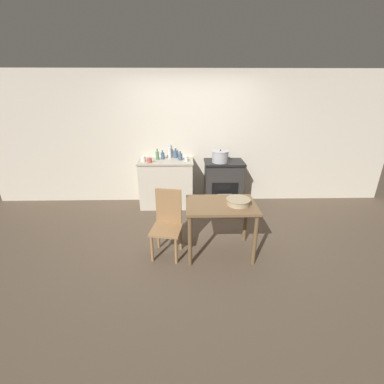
{
  "coord_description": "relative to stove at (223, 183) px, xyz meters",
  "views": [
    {
      "loc": [
        -0.09,
        -3.51,
        2.17
      ],
      "look_at": [
        0.0,
        0.45,
        0.6
      ],
      "focal_mm": 24.0,
      "sensor_mm": 36.0,
      "label": 1
    }
  ],
  "objects": [
    {
      "name": "stock_pot",
      "position": [
        -0.09,
        -0.07,
        0.56
      ],
      "size": [
        0.32,
        0.32,
        0.24
      ],
      "color": "#A8A8AD",
      "rests_on": "stove"
    },
    {
      "name": "work_table",
      "position": [
        -0.27,
        -1.66,
        0.17
      ],
      "size": [
        0.94,
        0.67,
        0.76
      ],
      "color": "brown",
      "rests_on": "ground_plane"
    },
    {
      "name": "cup_mid_right",
      "position": [
        -1.41,
        -0.15,
        0.52
      ],
      "size": [
        0.09,
        0.09,
        0.09
      ],
      "primitive_type": "cylinder",
      "color": "#B74C42",
      "rests_on": "counter_cabinet"
    },
    {
      "name": "flour_sack",
      "position": [
        -0.02,
        -0.49,
        -0.26
      ],
      "size": [
        0.27,
        0.19,
        0.39
      ],
      "primitive_type": "cube",
      "color": "beige",
      "rests_on": "ground_plane"
    },
    {
      "name": "cup_right",
      "position": [
        -1.54,
        -0.07,
        0.52
      ],
      "size": [
        0.09,
        0.09,
        0.1
      ],
      "primitive_type": "cylinder",
      "color": "silver",
      "rests_on": "counter_cabinet"
    },
    {
      "name": "bottle_left",
      "position": [
        -1.06,
        0.21,
        0.58
      ],
      "size": [
        0.06,
        0.06,
        0.29
      ],
      "color": "silver",
      "rests_on": "counter_cabinet"
    },
    {
      "name": "bottle_center",
      "position": [
        -1.29,
        0.06,
        0.56
      ],
      "size": [
        0.06,
        0.06,
        0.21
      ],
      "color": "#517F5B",
      "rests_on": "counter_cabinet"
    },
    {
      "name": "mixing_bowl_large",
      "position": [
        -0.04,
        -1.69,
        0.35
      ],
      "size": [
        0.32,
        0.32,
        0.08
      ],
      "color": "tan",
      "rests_on": "work_table"
    },
    {
      "name": "chair",
      "position": [
        -1.0,
        -1.64,
        0.02
      ],
      "size": [
        0.46,
        0.46,
        0.93
      ],
      "rotation": [
        0.0,
        0.0,
        -0.16
      ],
      "color": "#997047",
      "rests_on": "ground_plane"
    },
    {
      "name": "bottle_center_left",
      "position": [
        -1.19,
        0.11,
        0.54
      ],
      "size": [
        0.07,
        0.07,
        0.17
      ],
      "color": "#3D5675",
      "rests_on": "counter_cabinet"
    },
    {
      "name": "wall_back",
      "position": [
        -0.64,
        0.31,
        0.82
      ],
      "size": [
        8.0,
        0.07,
        2.55
      ],
      "color": "beige",
      "rests_on": "ground_plane"
    },
    {
      "name": "bottle_far_left",
      "position": [
        -0.94,
        0.21,
        0.55
      ],
      "size": [
        0.08,
        0.08,
        0.19
      ],
      "color": "#3D5675",
      "rests_on": "counter_cabinet"
    },
    {
      "name": "ground_plane",
      "position": [
        -0.64,
        -1.28,
        -0.46
      ],
      "size": [
        14.0,
        14.0,
        0.0
      ],
      "primitive_type": "plane",
      "color": "brown"
    },
    {
      "name": "cup_center_right",
      "position": [
        -0.73,
        -0.07,
        0.52
      ],
      "size": [
        0.07,
        0.07,
        0.1
      ],
      "primitive_type": "cylinder",
      "color": "silver",
      "rests_on": "counter_cabinet"
    },
    {
      "name": "bottle_mid_left",
      "position": [
        -0.84,
        0.03,
        0.54
      ],
      "size": [
        0.08,
        0.08,
        0.17
      ],
      "color": "#3D5675",
      "rests_on": "counter_cabinet"
    },
    {
      "name": "counter_cabinet",
      "position": [
        -1.12,
        -0.0,
        0.01
      ],
      "size": [
        1.05,
        0.58,
        0.93
      ],
      "color": "beige",
      "rests_on": "ground_plane"
    },
    {
      "name": "stove",
      "position": [
        0.0,
        0.0,
        0.0
      ],
      "size": [
        0.75,
        0.58,
        0.91
      ],
      "color": "#2D2B28",
      "rests_on": "ground_plane"
    }
  ]
}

